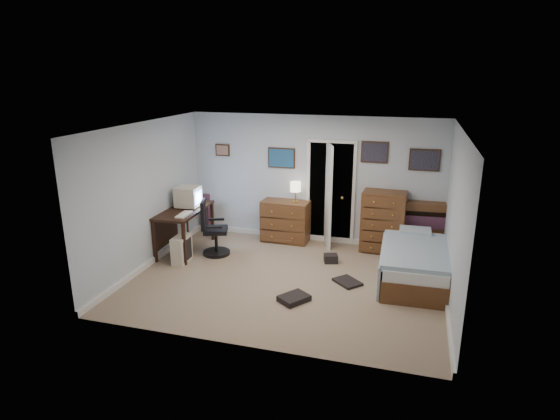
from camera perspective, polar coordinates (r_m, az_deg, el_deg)
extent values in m
cube|color=tan|center=(7.78, 0.79, -8.58)|extent=(5.00, 4.00, 0.02)
cube|color=black|center=(8.93, -11.62, -0.02)|extent=(0.71, 1.45, 0.04)
cube|color=black|center=(8.62, -15.04, -3.75)|extent=(0.06, 0.06, 0.78)
cube|color=black|center=(8.37, -11.61, -4.12)|extent=(0.06, 0.06, 0.78)
cube|color=black|center=(9.74, -11.35, -1.12)|extent=(0.06, 0.06, 0.78)
cube|color=black|center=(9.52, -8.24, -1.38)|extent=(0.06, 0.06, 0.78)
cube|color=black|center=(9.17, -13.22, -2.05)|extent=(0.09, 1.31, 0.55)
cube|color=beige|center=(8.98, -11.15, 1.63)|extent=(0.43, 0.41, 0.37)
cube|color=#8CB2F2|center=(8.90, -9.91, 1.55)|extent=(0.02, 0.31, 0.24)
cube|color=beige|center=(9.04, -11.09, 0.43)|extent=(0.28, 0.28, 0.02)
cube|color=beige|center=(8.54, -11.63, -0.55)|extent=(0.18, 0.44, 0.03)
cube|color=beige|center=(8.56, -11.90, -4.69)|extent=(0.24, 0.47, 0.49)
cube|color=black|center=(8.51, -11.20, -4.77)|extent=(0.02, 0.33, 0.38)
cylinder|color=black|center=(8.88, -7.73, -5.16)|extent=(0.64, 0.64, 0.06)
cylinder|color=black|center=(8.81, -7.78, -3.87)|extent=(0.07, 0.07, 0.39)
cube|color=black|center=(8.73, -7.84, -2.45)|extent=(0.54, 0.54, 0.08)
cube|color=black|center=(8.66, -9.32, -0.58)|extent=(0.18, 0.39, 0.53)
cube|color=black|center=(8.47, -8.01, -2.10)|extent=(0.29, 0.14, 0.04)
cube|color=black|center=(8.91, -7.74, -1.13)|extent=(0.29, 0.14, 0.04)
cube|color=maroon|center=(10.13, -8.95, -0.23)|extent=(0.16, 0.16, 0.79)
cube|color=brown|center=(9.35, 0.67, -1.37)|extent=(0.95, 0.50, 0.83)
cylinder|color=gold|center=(9.17, 1.89, 1.04)|extent=(0.13, 0.13, 0.02)
cylinder|color=gold|center=(9.14, 1.89, 1.79)|extent=(0.03, 0.03, 0.25)
cylinder|color=beige|center=(9.10, 1.90, 2.86)|extent=(0.21, 0.21, 0.19)
cube|color=black|center=(9.50, 6.53, 2.50)|extent=(0.90, 0.60, 2.00)
cube|color=white|center=(9.27, 3.44, 2.22)|extent=(0.06, 0.05, 2.00)
cube|color=white|center=(9.12, 8.96, 1.80)|extent=(0.06, 0.05, 2.00)
cube|color=white|center=(8.98, 6.38, 8.32)|extent=(0.96, 0.05, 0.06)
cube|color=white|center=(9.09, 5.79, 1.87)|extent=(0.31, 0.77, 2.00)
sphere|color=gold|center=(8.90, 7.57, 1.48)|extent=(0.06, 0.06, 0.06)
cube|color=brown|center=(8.98, 12.48, -1.41)|extent=(0.82, 0.52, 1.17)
cube|color=brown|center=(9.12, 16.88, -2.06)|extent=(1.11, 0.35, 0.99)
cube|color=black|center=(8.98, 17.02, -1.10)|extent=(1.01, 0.18, 0.33)
cube|color=maroon|center=(9.00, 16.99, -1.37)|extent=(0.88, 0.19, 0.24)
cube|color=brown|center=(8.03, 15.97, -7.05)|extent=(1.02, 1.97, 0.34)
cube|color=white|center=(7.93, 16.12, -5.34)|extent=(0.98, 1.93, 0.18)
cube|color=#527999|center=(7.80, 16.19, -4.87)|extent=(1.07, 1.68, 0.10)
cube|color=#527999|center=(7.89, 12.27, -6.37)|extent=(0.08, 1.66, 0.53)
cube|color=#6E8EB0|center=(8.56, 16.14, -2.64)|extent=(0.54, 0.38, 0.13)
cube|color=#331E11|center=(9.67, -7.02, 7.27)|extent=(0.30, 0.03, 0.24)
cube|color=brown|center=(9.65, -7.06, 7.25)|extent=(0.25, 0.01, 0.19)
cube|color=#331E11|center=(9.27, 0.19, 6.36)|extent=(0.55, 0.03, 0.40)
cube|color=navy|center=(9.25, 0.16, 6.34)|extent=(0.50, 0.01, 0.35)
cube|color=#331E11|center=(8.92, 11.46, 6.93)|extent=(0.50, 0.03, 0.40)
cube|color=black|center=(8.90, 11.45, 6.91)|extent=(0.45, 0.01, 0.35)
cube|color=#331E11|center=(8.91, 17.22, 5.85)|extent=(0.55, 0.03, 0.40)
cube|color=black|center=(8.90, 17.22, 5.83)|extent=(0.50, 0.01, 0.35)
cube|color=black|center=(7.74, 8.22, -8.67)|extent=(0.53, 0.52, 0.04)
cube|color=black|center=(8.47, 6.21, -5.89)|extent=(0.28, 0.26, 0.15)
cube|color=black|center=(7.11, 1.72, -10.71)|extent=(0.51, 0.53, 0.09)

